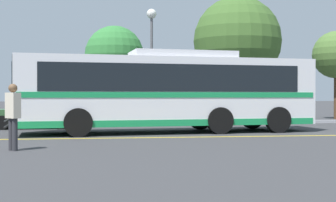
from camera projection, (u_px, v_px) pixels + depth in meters
name	position (u px, v px, depth m)	size (l,w,h in m)	color
ground_plane	(148.00, 133.00, 18.07)	(220.00, 220.00, 0.00)	#38383A
lane_strip_0	(177.00, 137.00, 16.01)	(0.20, 31.34, 0.01)	gold
curb_strip	(154.00, 123.00, 23.39)	(39.34, 0.36, 0.15)	#99999E
transit_bus	(168.00, 90.00, 18.17)	(11.83, 3.74, 3.14)	silver
parked_car_1	(36.00, 112.00, 20.51)	(4.01, 1.93, 1.42)	#335B33
pedestrian_0	(13.00, 112.00, 12.09)	(0.44, 0.46, 1.73)	#2D2D33
street_lamp	(152.00, 39.00, 24.41)	(0.51, 0.51, 5.97)	#59595E
tree_0	(114.00, 56.00, 27.38)	(3.46, 3.46, 5.53)	#513823
tree_1	(237.00, 41.00, 26.16)	(4.91, 4.91, 6.97)	#513823
tree_2	(336.00, 55.00, 28.42)	(2.88, 2.88, 5.38)	#513823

